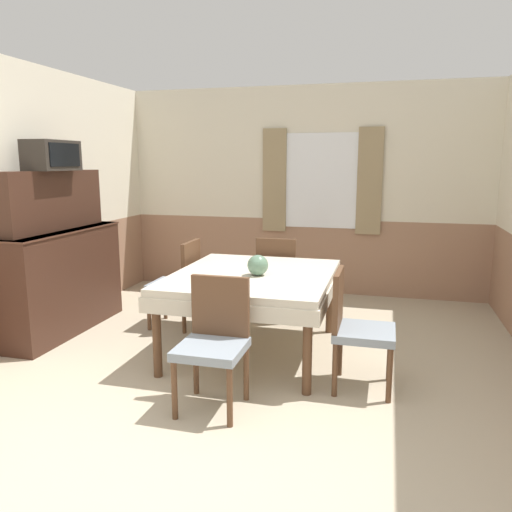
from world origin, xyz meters
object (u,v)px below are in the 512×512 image
Objects in this scene: dining_table at (253,284)px; tv at (52,156)px; chair_head_window at (278,274)px; chair_right_near at (355,325)px; chair_head_near at (214,338)px; chair_left_far at (179,280)px; sideboard at (59,264)px; vase at (258,265)px.

dining_table is 2.95× the size of tv.
chair_right_near is at bearing -58.80° from chair_head_window.
chair_left_far is at bearing -58.80° from chair_head_near.
dining_table is at bearing -90.00° from chair_head_near.
chair_left_far is at bearing -118.16° from chair_right_near.
tv is at bearing -27.99° from chair_head_near.
dining_table is 1.04m from chair_right_near.
sideboard is (-1.09, -0.42, 0.20)m from chair_left_far.
sideboard is (-2.00, 0.07, 0.06)m from dining_table.
chair_head_window is at bearing 25.47° from sideboard.
chair_head_near is (0.91, -1.51, 0.00)m from chair_left_far.
chair_head_window is 1.00× the size of chair_right_near.
chair_head_near is 1.66× the size of tv.
vase is (0.06, 0.93, 0.32)m from chair_head_near.
chair_left_far is 5.04× the size of vase.
chair_head_window is 2.52m from tv.
chair_left_far is (-0.91, 0.49, -0.13)m from dining_table.
sideboard is 2.08m from vase.
chair_left_far is 1.18m from vase.
chair_right_near is at bearing -118.16° from chair_left_far.
chair_head_near is 1.06m from chair_right_near.
vase is at bearing -3.05° from tv.
tv is (-1.96, -1.00, 1.24)m from chair_head_window.
chair_head_near is 0.56× the size of sideboard.
tv is at bearing 176.95° from vase.
dining_table is at bearing -118.16° from chair_left_far.
chair_right_near is at bearing -10.76° from sideboard.
sideboard is at bearing -154.53° from chair_head_window.
chair_head_near is at bearing -93.83° from vase.
chair_head_window is at bearing 90.00° from dining_table.
chair_head_window is 1.00× the size of chair_head_near.
tv reaches higher than sideboard.
chair_left_far is 2.07m from chair_right_near.
chair_left_far and chair_head_near have the same top height.
chair_right_near is at bearing -149.85° from chair_head_near.
tv reaches higher than dining_table.
sideboard is (-2.00, -0.95, 0.20)m from chair_head_window.
dining_table is at bearing -1.87° from sideboard.
chair_head_window is at bearing -59.85° from chair_left_far.
chair_head_near is 2.29m from sideboard.
tv reaches higher than chair_head_near.
dining_table is 8.96× the size of vase.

